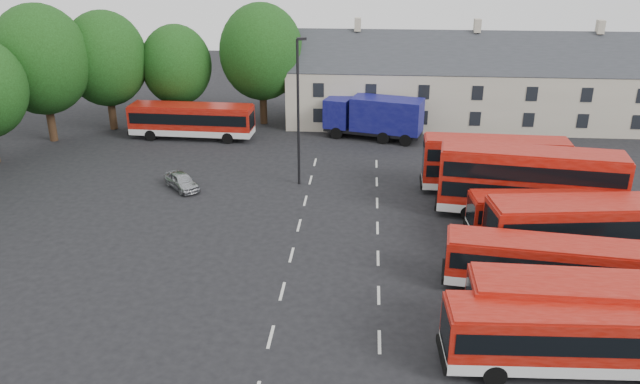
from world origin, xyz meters
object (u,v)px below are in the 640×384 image
(box_truck, at_px, (375,116))
(lamppost, at_px, (298,109))
(bus_row_a, at_px, (577,333))
(silver_car, at_px, (182,181))
(bus_dd_south, at_px, (530,180))

(box_truck, height_order, lamppost, lamppost)
(bus_row_a, relative_size, silver_car, 3.07)
(bus_dd_south, bearing_deg, silver_car, 179.96)
(bus_dd_south, distance_m, box_truck, 19.23)
(bus_row_a, xyz_separation_m, lamppost, (-13.86, 20.49, 3.86))
(lamppost, bearing_deg, bus_row_a, -55.93)
(silver_car, bearing_deg, lamppost, -30.27)
(bus_dd_south, bearing_deg, lamppost, 170.02)
(bus_dd_south, height_order, lamppost, lamppost)
(box_truck, bearing_deg, lamppost, -100.41)
(bus_row_a, height_order, bus_dd_south, bus_dd_south)
(bus_row_a, xyz_separation_m, box_truck, (-8.30, 32.13, 0.29))
(bus_row_a, bearing_deg, bus_dd_south, 82.19)
(box_truck, bearing_deg, bus_dd_south, -44.14)
(silver_car, height_order, lamppost, lamppost)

